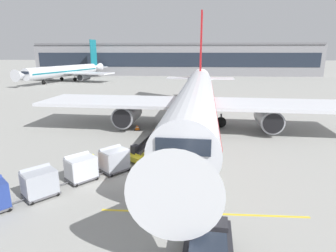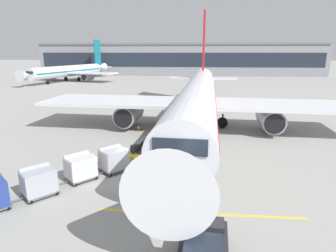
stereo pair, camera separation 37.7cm
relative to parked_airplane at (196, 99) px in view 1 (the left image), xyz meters
name	(u,v)px [view 1 (the left image)]	position (x,y,z in m)	size (l,w,h in m)	color
ground_plane	(135,172)	(-5.05, -13.17, -3.68)	(600.00, 600.00, 0.00)	gray
parked_airplane	(196,99)	(0.00, 0.00, 0.00)	(37.68, 48.24, 15.83)	silver
belt_loader	(148,149)	(-4.38, -10.23, -2.77)	(4.36, 4.70, 3.30)	gold
baggage_cart_lead	(114,159)	(-6.69, -13.08, -2.68)	(2.53, 2.56, 1.91)	#515156
baggage_cart_second	(81,167)	(-8.68, -14.82, -2.68)	(2.53, 2.56, 1.91)	#515156
baggage_cart_third	(39,182)	(-10.47, -17.31, -2.68)	(2.53, 2.56, 1.91)	#515156
ground_crew_by_loader	(156,153)	(-3.60, -11.54, -2.68)	(0.44, 0.44, 1.74)	#333847
ground_crew_by_carts	(93,163)	(-8.03, -14.01, -2.68)	(0.56, 0.32, 1.74)	black
safety_cone_engine_keepout	(154,132)	(-4.73, -3.11, -3.33)	(0.63, 0.63, 0.71)	black
safety_cone_wingtip	(137,128)	(-7.03, -1.17, -3.37)	(0.56, 0.56, 0.64)	black
safety_cone_nose_mark	(138,128)	(-6.87, -1.15, -3.38)	(0.54, 0.54, 0.61)	black
apron_guidance_line_lead_in	(193,130)	(-0.37, -0.86, -3.67)	(0.20, 110.00, 0.01)	yellow
apron_guidance_line_stop_bar	(204,213)	(-0.06, -18.65, -3.67)	(12.00, 0.20, 0.01)	yellow
terminal_building	(176,59)	(-5.54, 83.16, 2.41)	(109.92, 14.45, 12.29)	gray
distant_airplane	(66,71)	(-39.28, 54.82, -0.53)	(31.68, 39.52, 13.29)	silver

